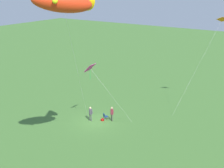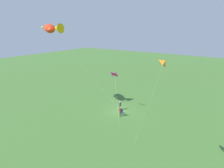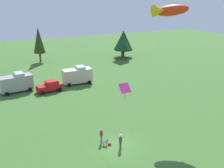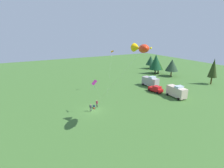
{
  "view_description": "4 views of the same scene",
  "coord_description": "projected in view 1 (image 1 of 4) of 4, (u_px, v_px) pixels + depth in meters",
  "views": [
    {
      "loc": [
        26.35,
        20.13,
        15.41
      ],
      "look_at": [
        -0.09,
        2.32,
        5.0
      ],
      "focal_mm": 50.0,
      "sensor_mm": 36.0,
      "label": 1
    },
    {
      "loc": [
        -14.85,
        24.07,
        14.06
      ],
      "look_at": [
        0.02,
        2.15,
        5.68
      ],
      "focal_mm": 28.0,
      "sensor_mm": 36.0,
      "label": 2
    },
    {
      "loc": [
        -11.33,
        -22.69,
        16.04
      ],
      "look_at": [
        1.58,
        4.72,
        5.65
      ],
      "focal_mm": 42.0,
      "sensor_mm": 36.0,
      "label": 3
    },
    {
      "loc": [
        33.16,
        -13.01,
        16.81
      ],
      "look_at": [
        1.12,
        4.19,
        5.85
      ],
      "focal_mm": 28.0,
      "sensor_mm": 36.0,
      "label": 4
    }
  ],
  "objects": [
    {
      "name": "ground_plane",
      "position": [
        95.0,
        122.0,
        36.25
      ],
      "size": [
        160.0,
        160.0,
        0.0
      ],
      "primitive_type": "plane",
      "color": "#3E6A2D"
    },
    {
      "name": "person_kite_flyer",
      "position": [
        90.0,
        113.0,
        36.15
      ],
      "size": [
        0.35,
        0.53,
        1.74
      ],
      "rotation": [
        0.0,
        0.0,
        3.1
      ],
      "color": "#485349",
      "rests_on": "ground"
    },
    {
      "name": "folding_chair",
      "position": [
        105.0,
        116.0,
        36.56
      ],
      "size": [
        0.66,
        0.66,
        0.82
      ],
      "rotation": [
        0.0,
        0.0,
        2.57
      ],
      "color": "navy",
      "rests_on": "ground"
    },
    {
      "name": "person_spectator",
      "position": [
        112.0,
        113.0,
        36.12
      ],
      "size": [
        0.46,
        0.5,
        1.74
      ],
      "rotation": [
        0.0,
        0.0,
        2.63
      ],
      "color": "#4B5540",
      "rests_on": "ground"
    },
    {
      "name": "backpack_on_grass",
      "position": [
        102.0,
        120.0,
        36.45
      ],
      "size": [
        0.38,
        0.33,
        0.22
      ],
      "primitive_type": "cube",
      "rotation": [
        0.0,
        0.0,
        5.88
      ],
      "color": "#AA0F0C",
      "rests_on": "ground"
    },
    {
      "name": "kite_large_fish",
      "position": [
        67.0,
        2.0,
        21.45
      ],
      "size": [
        12.25,
        7.86,
        15.1
      ],
      "color": "red",
      "rests_on": "ground"
    },
    {
      "name": "kite_diamond_rainbow",
      "position": [
        91.0,
        69.0,
        33.42
      ],
      "size": [
        3.89,
        3.89,
        7.14
      ],
      "color": "#D92F95",
      "rests_on": "ground"
    },
    {
      "name": "kite_delta_orange",
      "position": [
        222.0,
        19.0,
        35.59
      ],
      "size": [
        4.69,
        4.24,
        11.85
      ],
      "color": "orange",
      "rests_on": "ground"
    }
  ]
}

